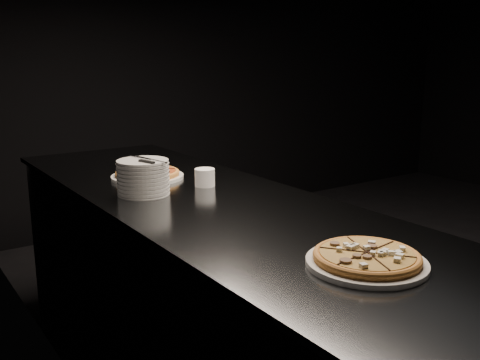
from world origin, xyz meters
TOP-DOWN VIEW (x-y plane):
  - wall_left at (-2.50, 0.00)m, footprint 0.02×5.00m
  - wall_back at (0.00, 2.50)m, footprint 5.00×0.02m
  - counter at (-2.13, 0.00)m, footprint 0.74×2.44m
  - pizza_mushroom at (-2.14, -0.79)m, footprint 0.30×0.30m
  - pizza_tomato at (-2.17, 0.41)m, footprint 0.34×0.34m
  - plate_stack at (-2.30, 0.17)m, footprint 0.19×0.19m
  - cutlery at (-2.29, 0.16)m, footprint 0.06×0.21m
  - ramekin at (-2.04, 0.15)m, footprint 0.08×0.08m

SIDE VIEW (x-z plane):
  - counter at x=-2.13m, z-range 0.00..0.92m
  - pizza_mushroom at x=-2.14m, z-range 0.92..0.96m
  - pizza_tomato at x=-2.17m, z-range 0.92..0.96m
  - ramekin at x=-2.04m, z-range 0.92..0.99m
  - plate_stack at x=-2.30m, z-range 0.92..1.05m
  - cutlery at x=-2.29m, z-range 1.05..1.06m
  - wall_left at x=-2.50m, z-range 0.00..2.80m
  - wall_back at x=0.00m, z-range 0.00..2.80m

